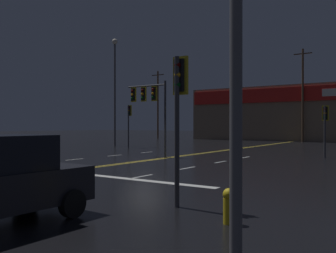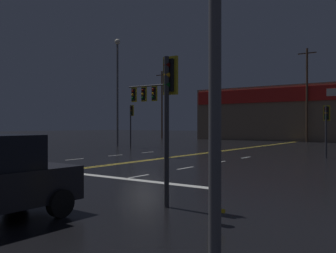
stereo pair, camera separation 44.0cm
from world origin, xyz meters
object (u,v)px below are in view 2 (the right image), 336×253
(traffic_signal_corner_northeast, at_px, (326,119))
(traffic_signal_corner_southeast, at_px, (169,96))
(traffic_signal_median, at_px, (149,99))
(streetlight_median_approach, at_px, (117,79))
(fire_hydrant, at_px, (215,205))
(traffic_signal_corner_northwest, at_px, (131,116))

(traffic_signal_corner_northeast, bearing_deg, traffic_signal_corner_southeast, -90.08)
(traffic_signal_median, distance_m, streetlight_median_approach, 13.52)
(traffic_signal_median, distance_m, traffic_signal_corner_northeast, 11.56)
(traffic_signal_corner_southeast, bearing_deg, fire_hydrant, -25.47)
(traffic_signal_corner_northeast, bearing_deg, traffic_signal_median, -149.67)
(traffic_signal_median, bearing_deg, traffic_signal_corner_southeast, -49.82)
(traffic_signal_median, height_order, traffic_signal_corner_northwest, traffic_signal_median)
(traffic_signal_corner_northwest, height_order, streetlight_median_approach, streetlight_median_approach)
(traffic_signal_corner_northeast, xyz_separation_m, fire_hydrant, (1.78, -18.36, -2.06))
(traffic_signal_corner_southeast, height_order, traffic_signal_corner_northeast, traffic_signal_corner_southeast)
(traffic_signal_corner_southeast, height_order, fire_hydrant, traffic_signal_corner_southeast)
(traffic_signal_corner_southeast, distance_m, traffic_signal_corner_northeast, 17.50)
(streetlight_median_approach, bearing_deg, traffic_signal_median, -38.09)
(streetlight_median_approach, bearing_deg, fire_hydrant, -43.17)
(traffic_signal_corner_northwest, height_order, fire_hydrant, traffic_signal_corner_northwest)
(traffic_signal_median, bearing_deg, fire_hydrant, -47.08)
(traffic_signal_corner_northeast, bearing_deg, traffic_signal_corner_northwest, 177.79)
(traffic_signal_median, bearing_deg, streetlight_median_approach, 141.91)
(traffic_signal_corner_northwest, bearing_deg, traffic_signal_median, -42.25)
(traffic_signal_median, xyz_separation_m, traffic_signal_corner_southeast, (9.88, -11.70, -0.99))
(traffic_signal_corner_northwest, distance_m, fire_hydrant, 26.84)
(traffic_signal_corner_southeast, relative_size, traffic_signal_corner_northeast, 1.15)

